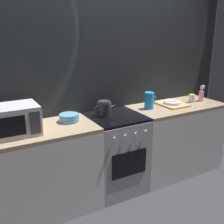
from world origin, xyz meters
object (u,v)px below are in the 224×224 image
at_px(stove_unit, 115,153).
at_px(spice_jar, 192,98).
at_px(pitcher, 149,100).
at_px(dish_pile, 172,103).
at_px(microwave, 12,120).
at_px(mixing_bowl, 69,118).
at_px(kettle, 104,108).
at_px(spray_bottle, 201,95).

xyz_separation_m(stove_unit, spice_jar, (1.16, 0.01, 0.50)).
xyz_separation_m(pitcher, spice_jar, (0.66, -0.03, -0.05)).
xyz_separation_m(pitcher, dish_pile, (0.35, -0.01, -0.08)).
xyz_separation_m(microwave, mixing_bowl, (0.57, 0.09, -0.10)).
bearing_deg(mixing_bowl, stove_unit, -7.80).
height_order(kettle, mixing_bowl, kettle).
distance_m(stove_unit, microwave, 1.23).
xyz_separation_m(dish_pile, spray_bottle, (0.47, -0.04, 0.06)).
distance_m(microwave, spray_bottle, 2.40).
bearing_deg(stove_unit, dish_pile, 2.75).
bearing_deg(spice_jar, stove_unit, -179.35).
distance_m(mixing_bowl, spice_jar, 1.67).
bearing_deg(kettle, dish_pile, -1.91).
bearing_deg(spice_jar, microwave, -179.23).
height_order(microwave, mixing_bowl, microwave).
distance_m(microwave, kettle, 0.99).
bearing_deg(spray_bottle, kettle, 177.09).
bearing_deg(spray_bottle, mixing_bowl, 177.81).
xyz_separation_m(microwave, kettle, (0.99, 0.09, -0.05)).
relative_size(kettle, spice_jar, 2.71).
bearing_deg(spray_bottle, dish_pile, 175.12).
bearing_deg(spice_jar, kettle, 177.32).
distance_m(stove_unit, dish_pile, 0.97).
relative_size(kettle, dish_pile, 0.71).
bearing_deg(microwave, kettle, 5.16).
relative_size(pitcher, spice_jar, 1.90).
height_order(mixing_bowl, dish_pile, mixing_bowl).
bearing_deg(pitcher, microwave, -177.69).
xyz_separation_m(stove_unit, mixing_bowl, (-0.51, 0.07, 0.49)).
relative_size(stove_unit, pitcher, 4.50).
height_order(mixing_bowl, spice_jar, spice_jar).
bearing_deg(stove_unit, microwave, -179.10).
distance_m(kettle, spice_jar, 1.26).
relative_size(microwave, pitcher, 2.30).
relative_size(stove_unit, mixing_bowl, 4.50).
distance_m(mixing_bowl, pitcher, 1.01).
height_order(microwave, kettle, microwave).
xyz_separation_m(mixing_bowl, spray_bottle, (1.83, -0.07, 0.04)).
bearing_deg(stove_unit, mixing_bowl, 172.20).
bearing_deg(spice_jar, spray_bottle, -4.71).
distance_m(stove_unit, spray_bottle, 1.42).
relative_size(mixing_bowl, spice_jar, 1.90).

